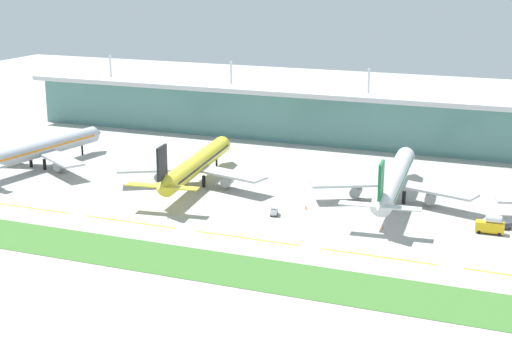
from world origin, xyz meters
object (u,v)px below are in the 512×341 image
at_px(baggage_cart, 274,211).
at_px(safety_cone_right_wingtip, 306,209).
at_px(airliner_near_middle, 195,165).
at_px(airliner_nearest, 40,149).
at_px(pushback_tug, 503,224).
at_px(safety_cone_left_wingtip, 306,207).
at_px(safety_cone_nose_front, 383,228).
at_px(airliner_far_middle, 394,180).
at_px(fuel_truck, 491,225).

xyz_separation_m(baggage_cart, safety_cone_right_wingtip, (6.77, 7.76, -0.91)).
bearing_deg(airliner_near_middle, airliner_nearest, -179.61).
height_order(airliner_nearest, pushback_tug, airliner_nearest).
xyz_separation_m(airliner_near_middle, safety_cone_left_wingtip, (39.57, -9.57, -6.10)).
bearing_deg(safety_cone_left_wingtip, baggage_cart, -123.92).
relative_size(baggage_cart, pushback_tug, 0.81).
bearing_deg(safety_cone_right_wingtip, safety_cone_nose_front, -19.39).
xyz_separation_m(airliner_nearest, airliner_near_middle, (58.27, 0.40, 0.01)).
relative_size(baggage_cart, safety_cone_nose_front, 5.65).
bearing_deg(safety_cone_nose_front, safety_cone_left_wingtip, 158.08).
xyz_separation_m(airliner_far_middle, baggage_cart, (-27.85, -25.09, -5.19)).
xyz_separation_m(baggage_cart, safety_cone_left_wingtip, (6.19, 9.21, -0.91)).
height_order(airliner_nearest, airliner_far_middle, same).
distance_m(baggage_cart, safety_cone_left_wingtip, 11.13).
bearing_deg(fuel_truck, airliner_far_middle, 148.02).
relative_size(baggage_cart, safety_cone_left_wingtip, 5.65).
xyz_separation_m(pushback_tug, safety_cone_left_wingtip, (-53.60, -3.59, -0.75)).
bearing_deg(pushback_tug, airliner_near_middle, 176.33).
bearing_deg(airliner_nearest, safety_cone_right_wingtip, -6.16).
relative_size(airliner_near_middle, safety_cone_nose_front, 92.55).
relative_size(fuel_truck, safety_cone_nose_front, 10.39).
xyz_separation_m(pushback_tug, safety_cone_right_wingtip, (-53.02, -5.03, -0.75)).
height_order(airliner_nearest, baggage_cart, airliner_nearest).
bearing_deg(safety_cone_left_wingtip, airliner_near_middle, 166.40).
distance_m(airliner_nearest, fuel_truck, 149.30).
height_order(baggage_cart, pushback_tug, baggage_cart).
relative_size(airliner_near_middle, safety_cone_right_wingtip, 92.55).
distance_m(airliner_near_middle, safety_cone_nose_front, 67.23).
relative_size(fuel_truck, safety_cone_right_wingtip, 10.39).
height_order(airliner_far_middle, pushback_tug, airliner_far_middle).
distance_m(airliner_nearest, safety_cone_left_wingtip, 98.46).
relative_size(baggage_cart, fuel_truck, 0.54).
distance_m(airliner_near_middle, airliner_far_middle, 61.55).
bearing_deg(airliner_near_middle, safety_cone_left_wingtip, -13.60).
relative_size(airliner_near_middle, pushback_tug, 13.25).
bearing_deg(safety_cone_left_wingtip, fuel_truck, -2.70).
bearing_deg(baggage_cart, airliner_near_middle, 150.64).
xyz_separation_m(fuel_truck, safety_cone_nose_front, (-26.45, -7.46, -1.91)).
height_order(fuel_truck, safety_cone_nose_front, fuel_truck).
height_order(safety_cone_left_wingtip, safety_cone_nose_front, same).
relative_size(airliner_nearest, airliner_near_middle, 0.93).
distance_m(safety_cone_left_wingtip, safety_cone_right_wingtip, 1.56).
height_order(airliner_nearest, safety_cone_right_wingtip, airliner_nearest).
bearing_deg(baggage_cart, safety_cone_left_wingtip, 56.08).
bearing_deg(airliner_near_middle, safety_cone_right_wingtip, -15.34).
xyz_separation_m(fuel_truck, safety_cone_left_wingtip, (-50.95, 2.40, -1.91)).
xyz_separation_m(safety_cone_nose_front, safety_cone_right_wingtip, (-23.93, 8.42, 0.00)).
distance_m(baggage_cart, safety_cone_nose_front, 30.72).
xyz_separation_m(airliner_nearest, pushback_tug, (151.43, -5.58, -5.34)).
xyz_separation_m(airliner_nearest, baggage_cart, (91.65, -18.38, -5.18)).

